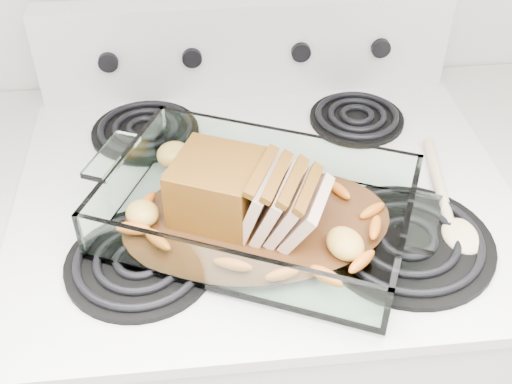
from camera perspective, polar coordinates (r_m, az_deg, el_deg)
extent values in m
cube|color=silver|center=(1.38, 0.48, -14.59)|extent=(0.76, 0.65, 0.92)
cube|color=silver|center=(1.04, 0.62, 0.35)|extent=(0.78, 0.67, 0.02)
cube|color=silver|center=(1.23, -0.98, 12.84)|extent=(0.76, 0.06, 0.18)
cylinder|color=black|center=(0.91, -10.23, -6.25)|extent=(0.21, 0.21, 0.01)
cylinder|color=black|center=(0.95, 13.26, -4.40)|extent=(0.25, 0.25, 0.01)
cylinder|color=black|center=(1.15, -9.76, 5.31)|extent=(0.19, 0.19, 0.01)
cylinder|color=black|center=(1.19, 8.93, 6.45)|extent=(0.17, 0.17, 0.01)
cylinder|color=black|center=(1.20, -12.99, 11.26)|extent=(0.04, 0.02, 0.04)
cylinder|color=black|center=(1.19, -5.72, 11.86)|extent=(0.04, 0.02, 0.04)
cylinder|color=black|center=(1.21, 3.99, 12.37)|extent=(0.04, 0.02, 0.04)
cylinder|color=black|center=(1.24, 10.99, 12.53)|extent=(0.04, 0.02, 0.04)
cube|color=white|center=(0.94, 0.13, -2.83)|extent=(0.42, 0.28, 0.01)
cube|color=white|center=(0.82, 1.17, -7.23)|extent=(0.42, 0.01, 0.07)
cube|color=white|center=(1.02, -0.70, 4.02)|extent=(0.42, 0.01, 0.07)
cube|color=white|center=(0.92, -12.85, -1.88)|extent=(0.01, 0.28, 0.07)
cube|color=white|center=(0.95, 12.65, -0.08)|extent=(0.01, 0.28, 0.07)
cylinder|color=#3B200E|center=(0.94, 0.13, -2.56)|extent=(0.25, 0.25, 0.00)
cube|color=brown|center=(0.90, -3.75, -0.72)|extent=(0.12, 0.12, 0.09)
cube|color=tan|center=(0.91, 0.49, -0.56)|extent=(0.04, 0.11, 0.09)
cube|color=tan|center=(0.91, 1.88, -0.54)|extent=(0.05, 0.11, 0.09)
cube|color=tan|center=(0.92, 3.27, -0.52)|extent=(0.05, 0.11, 0.08)
cube|color=tan|center=(0.92, 4.64, -0.50)|extent=(0.05, 0.11, 0.08)
ellipsoid|color=#CD5811|center=(0.88, -7.73, -5.87)|extent=(0.05, 0.02, 0.02)
ellipsoid|color=#CD5811|center=(0.90, 7.04, -4.75)|extent=(0.05, 0.02, 0.02)
ellipsoid|color=#CD5811|center=(0.97, 8.13, -0.94)|extent=(0.05, 0.02, 0.02)
ellipsoid|color=#CD5811|center=(0.96, -8.30, -1.38)|extent=(0.05, 0.02, 0.02)
ellipsoid|color=gold|center=(0.97, -8.36, 0.39)|extent=(0.05, 0.05, 0.04)
ellipsoid|color=gold|center=(0.98, 0.70, 1.36)|extent=(0.05, 0.05, 0.04)
ellipsoid|color=gold|center=(0.93, 7.03, -1.99)|extent=(0.05, 0.05, 0.04)
cylinder|color=beige|center=(1.06, 15.88, 0.96)|extent=(0.05, 0.21, 0.02)
ellipsoid|color=beige|center=(0.97, 17.87, -3.75)|extent=(0.06, 0.08, 0.02)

